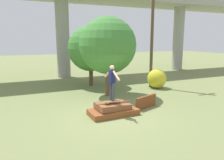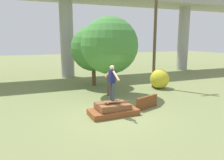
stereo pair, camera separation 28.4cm
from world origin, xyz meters
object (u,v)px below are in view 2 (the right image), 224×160
(skater, at_px, (112,81))
(bush_yellow_flowering, at_px, (160,79))
(skateboard, at_px, (112,101))
(tree_behind_left, at_px, (93,49))
(tree_behind_right, at_px, (110,46))
(utility_pole, at_px, (155,26))

(skater, relative_size, bush_yellow_flowering, 1.20)
(skateboard, bearing_deg, tree_behind_left, 79.89)
(skateboard, bearing_deg, skater, -14.04)
(tree_behind_right, bearing_deg, skateboard, -109.53)
(skateboard, bearing_deg, bush_yellow_flowering, 37.02)
(utility_pole, relative_size, bush_yellow_flowering, 6.21)
(skateboard, bearing_deg, utility_pole, 41.27)
(skateboard, relative_size, tree_behind_left, 0.18)
(tree_behind_right, bearing_deg, bush_yellow_flowering, 8.19)
(tree_behind_left, bearing_deg, skateboard, -100.11)
(skateboard, distance_m, tree_behind_right, 4.01)
(utility_pole, height_order, bush_yellow_flowering, utility_pole)
(tree_behind_right, height_order, bush_yellow_flowering, tree_behind_right)
(skateboard, height_order, tree_behind_right, tree_behind_right)
(skater, bearing_deg, utility_pole, 41.27)
(bush_yellow_flowering, bearing_deg, skateboard, -142.98)
(skateboard, xyz_separation_m, tree_behind_left, (1.10, 6.17, 1.96))
(tree_behind_left, height_order, tree_behind_right, tree_behind_right)
(skater, bearing_deg, bush_yellow_flowering, 37.02)
(utility_pole, bearing_deg, tree_behind_right, -165.00)
(skateboard, height_order, utility_pole, utility_pole)
(skateboard, xyz_separation_m, skater, (0.00, -0.00, 0.88))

